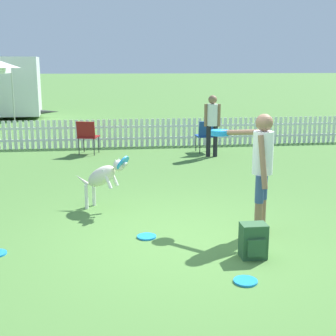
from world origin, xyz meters
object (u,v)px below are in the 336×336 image
Objects in this scene: folding_chair_blue_left at (206,134)px; spectator_standing at (212,120)px; folding_chair_center at (87,134)px; backpack_on_grass at (253,241)px; frisbee_near_handler at (245,281)px; leaping_dog at (104,176)px; frisbee_midfield at (147,237)px; handler_person at (259,159)px.

folding_chair_blue_left is 0.55× the size of spectator_standing.
spectator_standing is (3.18, -0.70, 0.41)m from folding_chair_center.
backpack_on_grass is at bearing 78.04° from folding_chair_blue_left.
folding_chair_center is 3.28m from spectator_standing.
frisbee_near_handler is 0.73m from backpack_on_grass.
frisbee_midfield is at bearing 55.54° from leaping_dog.
frisbee_near_handler is at bearing -169.16° from handler_person.
handler_person reaches higher than frisbee_midfield.
leaping_dog is 3.58× the size of frisbee_midfield.
handler_person is 1.93m from frisbee_near_handler.
frisbee_midfield is at bearing 123.20° from handler_person.
leaping_dog is 2.89m from backpack_on_grass.
handler_person reaches higher than backpack_on_grass.
frisbee_midfield is 0.17× the size of spectator_standing.
handler_person is at bearing 91.67° from spectator_standing.
leaping_dog is at bearing 55.58° from folding_chair_blue_left.
folding_chair_blue_left is at bearing -166.89° from folding_chair_center.
spectator_standing is (0.90, 6.41, 0.73)m from backpack_on_grass.
frisbee_midfield is at bearing 76.57° from spectator_standing.
frisbee_near_handler is at bearing 76.53° from folding_chair_blue_left.
frisbee_midfield is at bearing 122.89° from frisbee_near_handler.
handler_person reaches higher than folding_chair_blue_left.
spectator_standing is at bearing 26.66° from handler_person.
leaping_dog is 1.59m from frisbee_midfield.
backpack_on_grass is at bearing -167.63° from handler_person.
handler_person reaches higher than frisbee_near_handler.
frisbee_near_handler is 0.17× the size of spectator_standing.
leaping_dog is at bearing 64.63° from spectator_standing.
handler_person is at bearing 0.56° from frisbee_midfield.
spectator_standing is (2.14, 5.56, 0.93)m from frisbee_midfield.
leaping_dog is 2.19× the size of backpack_on_grass.
folding_chair_center reaches higher than backpack_on_grass.
frisbee_near_handler is at bearing 120.21° from folding_chair_center.
handler_person is 3.89× the size of backpack_on_grass.
folding_chair_center is (-2.60, 6.25, -0.53)m from handler_person.
spectator_standing is at bearing 82.02° from backpack_on_grass.
frisbee_near_handler is at bearing -113.78° from backpack_on_grass.
leaping_dog is 1.09× the size of folding_chair_blue_left.
leaping_dog is at bearing 129.48° from backpack_on_grass.
frisbee_near_handler is (1.54, -2.86, -0.56)m from leaping_dog.
handler_person is 5.58m from spectator_standing.
folding_chair_center is at bearing 104.46° from frisbee_near_handler.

